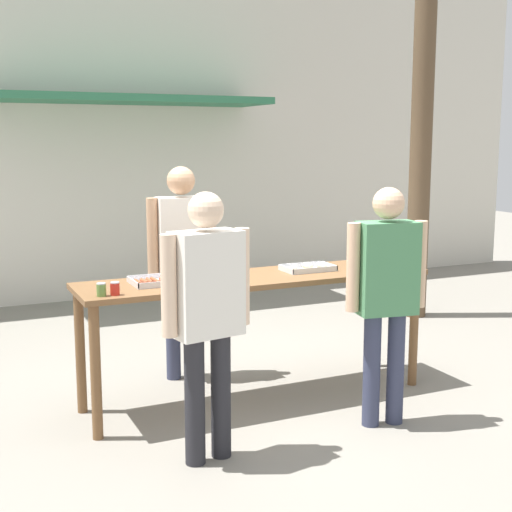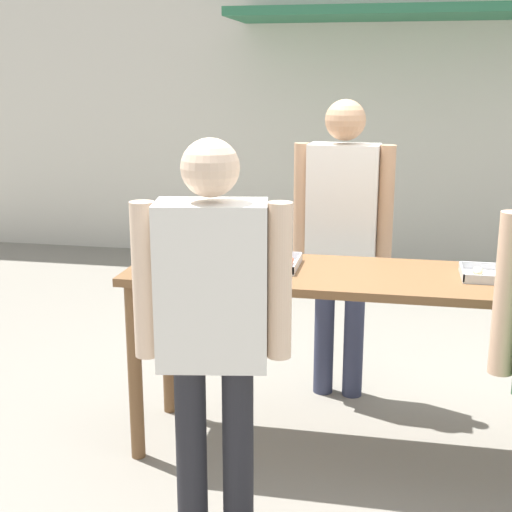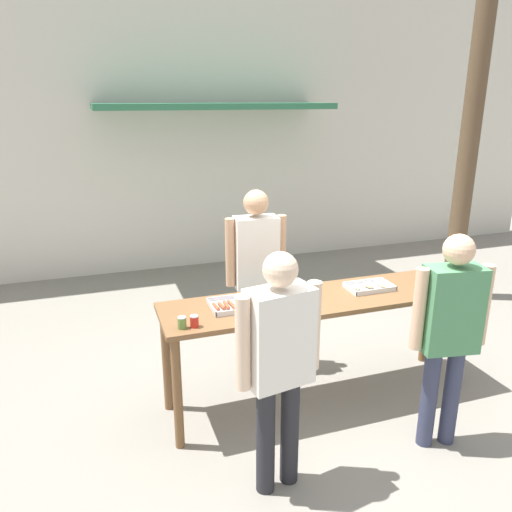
{
  "view_description": "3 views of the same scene",
  "coord_description": "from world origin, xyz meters",
  "px_view_note": "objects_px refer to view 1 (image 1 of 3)",
  "views": [
    {
      "loc": [
        -2.17,
        -4.73,
        1.95
      ],
      "look_at": [
        0.0,
        0.0,
        1.1
      ],
      "focal_mm": 50.0,
      "sensor_mm": 36.0,
      "label": 1
    },
    {
      "loc": [
        -0.05,
        -3.31,
        1.87
      ],
      "look_at": [
        -0.72,
        0.04,
        1.0
      ],
      "focal_mm": 50.0,
      "sensor_mm": 36.0,
      "label": 2
    },
    {
      "loc": [
        -1.73,
        -3.42,
        2.51
      ],
      "look_at": [
        -0.35,
        0.68,
        1.13
      ],
      "focal_mm": 35.0,
      "sensor_mm": 36.0,
      "label": 3
    }
  ],
  "objects_px": {
    "condiment_jar_mustard": "(101,290)",
    "person_customer_holding_hotdog": "(207,304)",
    "beer_cup": "(404,263)",
    "food_tray_sausages": "(161,281)",
    "utility_pole": "(426,8)",
    "person_server_behind_table": "(182,253)",
    "person_customer_with_cup": "(386,285)",
    "food_tray_buns": "(308,268)",
    "condiment_jar_ketchup": "(115,289)"
  },
  "relations": [
    {
      "from": "condiment_jar_mustard",
      "to": "condiment_jar_ketchup",
      "type": "relative_size",
      "value": 1.0
    },
    {
      "from": "food_tray_buns",
      "to": "beer_cup",
      "type": "relative_size",
      "value": 4.33
    },
    {
      "from": "beer_cup",
      "to": "utility_pole",
      "type": "bearing_deg",
      "value": 50.07
    },
    {
      "from": "condiment_jar_ketchup",
      "to": "person_customer_with_cup",
      "type": "xyz_separation_m",
      "value": [
        1.7,
        -0.61,
        -0.01
      ]
    },
    {
      "from": "condiment_jar_ketchup",
      "to": "food_tray_sausages",
      "type": "bearing_deg",
      "value": 32.88
    },
    {
      "from": "person_customer_with_cup",
      "to": "utility_pole",
      "type": "relative_size",
      "value": 0.25
    },
    {
      "from": "food_tray_sausages",
      "to": "food_tray_buns",
      "type": "xyz_separation_m",
      "value": [
        1.19,
        0.0,
        0.01
      ]
    },
    {
      "from": "condiment_jar_mustard",
      "to": "person_customer_holding_hotdog",
      "type": "height_order",
      "value": "person_customer_holding_hotdog"
    },
    {
      "from": "beer_cup",
      "to": "person_customer_with_cup",
      "type": "height_order",
      "value": "person_customer_with_cup"
    },
    {
      "from": "food_tray_buns",
      "to": "person_customer_with_cup",
      "type": "relative_size",
      "value": 0.24
    },
    {
      "from": "condiment_jar_ketchup",
      "to": "person_server_behind_table",
      "type": "height_order",
      "value": "person_server_behind_table"
    },
    {
      "from": "person_server_behind_table",
      "to": "condiment_jar_ketchup",
      "type": "bearing_deg",
      "value": -127.14
    },
    {
      "from": "person_server_behind_table",
      "to": "person_customer_holding_hotdog",
      "type": "height_order",
      "value": "person_server_behind_table"
    },
    {
      "from": "beer_cup",
      "to": "utility_pole",
      "type": "relative_size",
      "value": 0.01
    },
    {
      "from": "food_tray_sausages",
      "to": "beer_cup",
      "type": "relative_size",
      "value": 4.68
    },
    {
      "from": "beer_cup",
      "to": "utility_pole",
      "type": "height_order",
      "value": "utility_pole"
    },
    {
      "from": "food_tray_buns",
      "to": "person_customer_with_cup",
      "type": "distance_m",
      "value": 0.87
    },
    {
      "from": "condiment_jar_ketchup",
      "to": "utility_pole",
      "type": "xyz_separation_m",
      "value": [
        3.8,
        1.8,
        2.31
      ]
    },
    {
      "from": "beer_cup",
      "to": "utility_pole",
      "type": "distance_m",
      "value": 3.28
    },
    {
      "from": "food_tray_buns",
      "to": "person_customer_holding_hotdog",
      "type": "xyz_separation_m",
      "value": [
        -1.18,
        -0.89,
        0.02
      ]
    },
    {
      "from": "person_server_behind_table",
      "to": "food_tray_buns",
      "type": "bearing_deg",
      "value": -34.97
    },
    {
      "from": "food_tray_buns",
      "to": "person_server_behind_table",
      "type": "xyz_separation_m",
      "value": [
        -0.81,
        0.64,
        0.08
      ]
    },
    {
      "from": "condiment_jar_ketchup",
      "to": "person_customer_holding_hotdog",
      "type": "bearing_deg",
      "value": -57.64
    },
    {
      "from": "person_customer_holding_hotdog",
      "to": "person_customer_with_cup",
      "type": "relative_size",
      "value": 1.01
    },
    {
      "from": "food_tray_sausages",
      "to": "person_server_behind_table",
      "type": "bearing_deg",
      "value": 59.74
    },
    {
      "from": "condiment_jar_mustard",
      "to": "utility_pole",
      "type": "bearing_deg",
      "value": 24.87
    },
    {
      "from": "condiment_jar_mustard",
      "to": "person_server_behind_table",
      "type": "distance_m",
      "value": 1.23
    },
    {
      "from": "condiment_jar_ketchup",
      "to": "beer_cup",
      "type": "bearing_deg",
      "value": 0.39
    },
    {
      "from": "food_tray_sausages",
      "to": "condiment_jar_ketchup",
      "type": "bearing_deg",
      "value": -147.12
    },
    {
      "from": "beer_cup",
      "to": "person_customer_holding_hotdog",
      "type": "xyz_separation_m",
      "value": [
        -1.9,
        -0.65,
        -0.01
      ]
    },
    {
      "from": "condiment_jar_mustard",
      "to": "person_customer_with_cup",
      "type": "bearing_deg",
      "value": -19.0
    },
    {
      "from": "food_tray_sausages",
      "to": "person_customer_holding_hotdog",
      "type": "height_order",
      "value": "person_customer_holding_hotdog"
    },
    {
      "from": "person_server_behind_table",
      "to": "person_customer_holding_hotdog",
      "type": "relative_size",
      "value": 1.05
    },
    {
      "from": "condiment_jar_mustard",
      "to": "person_server_behind_table",
      "type": "relative_size",
      "value": 0.05
    },
    {
      "from": "person_server_behind_table",
      "to": "utility_pole",
      "type": "bearing_deg",
      "value": 20.09
    },
    {
      "from": "condiment_jar_ketchup",
      "to": "person_customer_with_cup",
      "type": "bearing_deg",
      "value": -19.77
    },
    {
      "from": "food_tray_buns",
      "to": "condiment_jar_ketchup",
      "type": "height_order",
      "value": "condiment_jar_ketchup"
    },
    {
      "from": "condiment_jar_mustard",
      "to": "person_server_behind_table",
      "type": "xyz_separation_m",
      "value": [
        0.85,
        0.89,
        0.06
      ]
    },
    {
      "from": "person_server_behind_table",
      "to": "person_customer_with_cup",
      "type": "xyz_separation_m",
      "value": [
        0.93,
        -1.51,
        -0.07
      ]
    },
    {
      "from": "food_tray_buns",
      "to": "condiment_jar_ketchup",
      "type": "bearing_deg",
      "value": -170.84
    },
    {
      "from": "food_tray_buns",
      "to": "person_server_behind_table",
      "type": "relative_size",
      "value": 0.22
    },
    {
      "from": "person_server_behind_table",
      "to": "person_customer_with_cup",
      "type": "relative_size",
      "value": 1.06
    },
    {
      "from": "person_server_behind_table",
      "to": "utility_pole",
      "type": "relative_size",
      "value": 0.27
    },
    {
      "from": "utility_pole",
      "to": "beer_cup",
      "type": "bearing_deg",
      "value": -129.93
    },
    {
      "from": "beer_cup",
      "to": "food_tray_sausages",
      "type": "bearing_deg",
      "value": 172.93
    },
    {
      "from": "food_tray_sausages",
      "to": "person_customer_with_cup",
      "type": "relative_size",
      "value": 0.26
    },
    {
      "from": "condiment_jar_mustard",
      "to": "person_customer_holding_hotdog",
      "type": "xyz_separation_m",
      "value": [
        0.49,
        -0.64,
        -0.01
      ]
    },
    {
      "from": "condiment_jar_ketchup",
      "to": "beer_cup",
      "type": "relative_size",
      "value": 0.97
    },
    {
      "from": "food_tray_sausages",
      "to": "person_customer_with_cup",
      "type": "height_order",
      "value": "person_customer_with_cup"
    },
    {
      "from": "condiment_jar_ketchup",
      "to": "food_tray_buns",
      "type": "bearing_deg",
      "value": 9.16
    }
  ]
}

